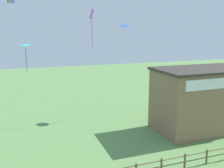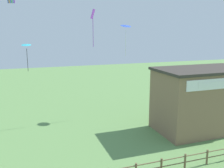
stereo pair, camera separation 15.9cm
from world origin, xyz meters
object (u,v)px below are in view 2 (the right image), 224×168
(kite_purple_streamer, at_px, (93,20))
(kite_blue_delta, at_px, (126,27))
(seaside_building, at_px, (202,99))
(kite_cyan_delta, at_px, (26,46))

(kite_purple_streamer, bearing_deg, kite_blue_delta, 5.36)
(seaside_building, bearing_deg, kite_cyan_delta, 157.89)
(kite_cyan_delta, xyz_separation_m, kite_blue_delta, (10.34, 0.62, 1.86))
(seaside_building, height_order, kite_cyan_delta, kite_cyan_delta)
(kite_blue_delta, bearing_deg, kite_cyan_delta, -176.59)
(seaside_building, bearing_deg, kite_purple_streamer, 143.60)
(seaside_building, distance_m, kite_purple_streamer, 13.25)
(kite_purple_streamer, distance_m, kite_blue_delta, 3.83)
(kite_purple_streamer, relative_size, kite_blue_delta, 1.10)
(seaside_building, xyz_separation_m, kite_purple_streamer, (-8.85, 6.53, 7.39))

